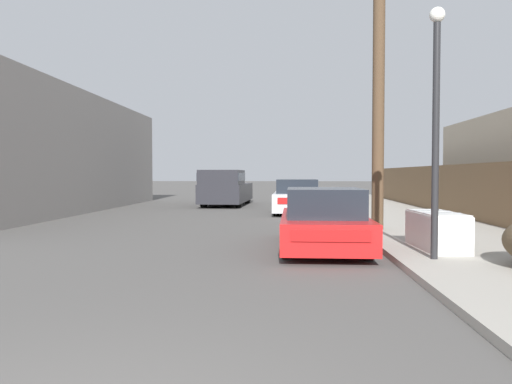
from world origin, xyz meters
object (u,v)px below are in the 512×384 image
at_px(pickup_truck, 226,188).
at_px(street_lamp, 436,112).
at_px(parked_sports_car_red, 323,221).
at_px(car_parked_mid, 297,197).
at_px(utility_pole, 379,72).
at_px(discarded_fridge, 437,230).

relative_size(pickup_truck, street_lamp, 1.35).
distance_m(parked_sports_car_red, car_parked_mid, 9.50).
bearing_deg(utility_pole, street_lamp, -88.60).
height_order(pickup_truck, street_lamp, street_lamp).
xyz_separation_m(discarded_fridge, street_lamp, (-0.39, -1.20, 2.15)).
relative_size(discarded_fridge, parked_sports_car_red, 0.43).
xyz_separation_m(parked_sports_car_red, pickup_truck, (-3.78, 14.19, 0.30)).
xyz_separation_m(car_parked_mid, pickup_truck, (-3.45, 4.70, 0.24)).
height_order(discarded_fridge, car_parked_mid, car_parked_mid).
relative_size(discarded_fridge, car_parked_mid, 0.45).
distance_m(utility_pole, street_lamp, 4.96).
distance_m(parked_sports_car_red, pickup_truck, 14.69).
distance_m(pickup_truck, street_lamp, 17.03).
xyz_separation_m(car_parked_mid, street_lamp, (2.09, -11.31, 1.99)).
height_order(utility_pole, street_lamp, utility_pole).
bearing_deg(discarded_fridge, pickup_truck, 109.33).
relative_size(car_parked_mid, street_lamp, 0.97).
xyz_separation_m(utility_pole, street_lamp, (0.11, -4.69, -1.63)).
relative_size(parked_sports_car_red, car_parked_mid, 1.05).
relative_size(discarded_fridge, pickup_truck, 0.32).
relative_size(parked_sports_car_red, utility_pole, 0.54).
xyz_separation_m(parked_sports_car_red, street_lamp, (1.76, -1.82, 2.05)).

